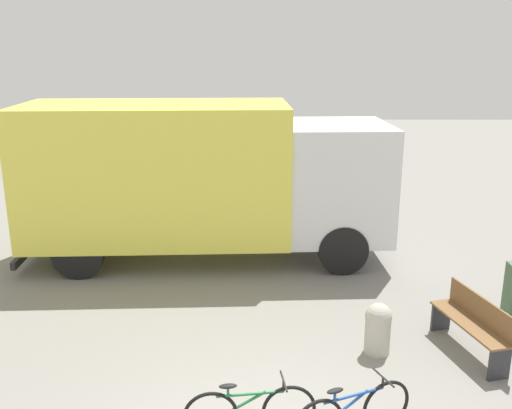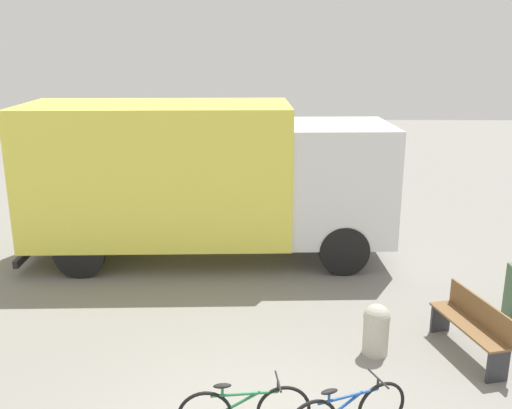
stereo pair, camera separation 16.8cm
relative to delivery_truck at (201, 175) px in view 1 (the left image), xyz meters
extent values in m
cube|color=#EAE04C|center=(-0.94, -0.04, 0.09)|extent=(5.71, 2.74, 2.90)
cube|color=silver|center=(2.95, 0.14, -0.13)|extent=(2.30, 2.48, 2.47)
cube|color=black|center=(-3.79, -0.18, -1.60)|extent=(0.21, 2.35, 0.16)
cylinder|color=black|center=(2.90, 1.22, -1.37)|extent=(1.05, 0.33, 1.04)
cylinder|color=black|center=(3.00, -0.94, -1.37)|extent=(1.05, 0.33, 1.04)
cylinder|color=black|center=(-2.53, 0.96, -1.37)|extent=(1.05, 0.33, 1.04)
cylinder|color=black|center=(-2.43, -1.19, -1.37)|extent=(1.05, 0.33, 1.04)
cube|color=brown|center=(4.50, -4.11, -1.38)|extent=(0.80, 1.67, 0.03)
cube|color=brown|center=(4.68, -4.07, -1.19)|extent=(0.44, 1.58, 0.43)
cube|color=#2D2D33|center=(4.69, -4.85, -1.64)|extent=(0.34, 0.13, 0.49)
cube|color=#2D2D33|center=(4.31, -3.38, -1.64)|extent=(0.34, 0.13, 0.49)
cylinder|color=#26723F|center=(1.15, -6.11, -1.28)|extent=(0.81, 0.15, 0.04)
cylinder|color=#26723F|center=(1.08, -6.12, -1.41)|extent=(0.54, 0.11, 0.32)
cylinder|color=#26723F|center=(0.89, -6.15, -1.23)|extent=(0.03, 0.03, 0.11)
ellipsoid|color=black|center=(0.89, -6.15, -1.15)|extent=(0.23, 0.12, 0.05)
cylinder|color=black|center=(1.55, -6.05, -1.21)|extent=(0.03, 0.03, 0.14)
cylinder|color=black|center=(1.55, -6.05, -1.14)|extent=(0.08, 0.44, 0.02)
torus|color=black|center=(2.83, -5.94, -1.55)|extent=(0.64, 0.30, 0.68)
cylinder|color=#1E4C9E|center=(2.39, -6.13, -1.28)|extent=(0.76, 0.35, 0.04)
cylinder|color=#1E4C9E|center=(2.33, -6.16, -1.41)|extent=(0.52, 0.25, 0.32)
cylinder|color=#1E4C9E|center=(2.15, -6.23, -1.23)|extent=(0.03, 0.03, 0.11)
ellipsoid|color=black|center=(2.15, -6.23, -1.15)|extent=(0.24, 0.17, 0.05)
cylinder|color=black|center=(2.77, -5.97, -1.21)|extent=(0.03, 0.03, 0.14)
cylinder|color=black|center=(2.77, -5.97, -1.14)|extent=(0.19, 0.41, 0.02)
cylinder|color=#B2AD9E|center=(3.10, -4.11, -1.58)|extent=(0.39, 0.39, 0.62)
sphere|color=#B2AD9E|center=(3.10, -4.11, -1.27)|extent=(0.41, 0.41, 0.41)
camera|label=1|loc=(1.25, -12.05, 2.78)|focal=40.00mm
camera|label=2|loc=(1.42, -12.05, 2.78)|focal=40.00mm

